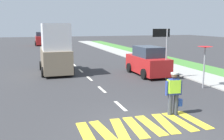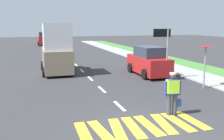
{
  "view_description": "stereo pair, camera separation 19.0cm",
  "coord_description": "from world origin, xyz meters",
  "px_view_note": "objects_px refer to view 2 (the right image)",
  "views": [
    {
      "loc": [
        -3.58,
        -7.39,
        3.46
      ],
      "look_at": [
        0.47,
        5.38,
        1.1
      ],
      "focal_mm": 41.56,
      "sensor_mm": 36.0,
      "label": 1
    },
    {
      "loc": [
        -3.4,
        -7.44,
        3.46
      ],
      "look_at": [
        0.47,
        5.38,
        1.1
      ],
      "focal_mm": 41.56,
      "sensor_mm": 36.0,
      "label": 2
    }
  ],
  "objects_px": {
    "lane_direction_sign": "(164,42)",
    "delivery_truck": "(57,51)",
    "yield_sign": "(206,51)",
    "car_oncoming_third": "(44,39)",
    "car_parked_curbside": "(148,62)",
    "road_worker": "(173,92)"
  },
  "relations": [
    {
      "from": "lane_direction_sign",
      "to": "delivery_truck",
      "type": "bearing_deg",
      "value": 145.4
    },
    {
      "from": "yield_sign",
      "to": "car_oncoming_third",
      "type": "xyz_separation_m",
      "value": [
        -7.17,
        33.35,
        -1.02
      ]
    },
    {
      "from": "road_worker",
      "to": "lane_direction_sign",
      "type": "height_order",
      "value": "lane_direction_sign"
    },
    {
      "from": "delivery_truck",
      "to": "car_oncoming_third",
      "type": "bearing_deg",
      "value": 89.73
    },
    {
      "from": "delivery_truck",
      "to": "car_parked_curbside",
      "type": "height_order",
      "value": "delivery_truck"
    },
    {
      "from": "yield_sign",
      "to": "road_worker",
      "type": "bearing_deg",
      "value": -139.05
    },
    {
      "from": "car_parked_curbside",
      "to": "road_worker",
      "type": "bearing_deg",
      "value": -108.14
    },
    {
      "from": "yield_sign",
      "to": "lane_direction_sign",
      "type": "height_order",
      "value": "lane_direction_sign"
    },
    {
      "from": "yield_sign",
      "to": "lane_direction_sign",
      "type": "xyz_separation_m",
      "value": [
        -1.07,
        2.66,
        0.35
      ]
    },
    {
      "from": "car_oncoming_third",
      "to": "car_parked_curbside",
      "type": "bearing_deg",
      "value": -78.61
    },
    {
      "from": "delivery_truck",
      "to": "car_oncoming_third",
      "type": "height_order",
      "value": "delivery_truck"
    },
    {
      "from": "lane_direction_sign",
      "to": "delivery_truck",
      "type": "xyz_separation_m",
      "value": [
        -6.22,
        4.29,
        -0.8
      ]
    },
    {
      "from": "yield_sign",
      "to": "car_parked_curbside",
      "type": "bearing_deg",
      "value": 106.98
    },
    {
      "from": "yield_sign",
      "to": "delivery_truck",
      "type": "height_order",
      "value": "delivery_truck"
    },
    {
      "from": "road_worker",
      "to": "delivery_truck",
      "type": "xyz_separation_m",
      "value": [
        -3.46,
        10.27,
        0.68
      ]
    },
    {
      "from": "yield_sign",
      "to": "car_oncoming_third",
      "type": "bearing_deg",
      "value": 102.13
    },
    {
      "from": "car_parked_curbside",
      "to": "delivery_truck",
      "type": "bearing_deg",
      "value": 156.32
    },
    {
      "from": "car_oncoming_third",
      "to": "road_worker",
      "type": "bearing_deg",
      "value": -84.8
    },
    {
      "from": "lane_direction_sign",
      "to": "car_oncoming_third",
      "type": "bearing_deg",
      "value": 101.23
    },
    {
      "from": "road_worker",
      "to": "lane_direction_sign",
      "type": "xyz_separation_m",
      "value": [
        2.76,
        5.98,
        1.48
      ]
    },
    {
      "from": "lane_direction_sign",
      "to": "car_parked_curbside",
      "type": "xyz_separation_m",
      "value": [
        -0.25,
        1.67,
        -1.49
      ]
    },
    {
      "from": "lane_direction_sign",
      "to": "car_oncoming_third",
      "type": "xyz_separation_m",
      "value": [
        -6.1,
        30.7,
        -1.37
      ]
    }
  ]
}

